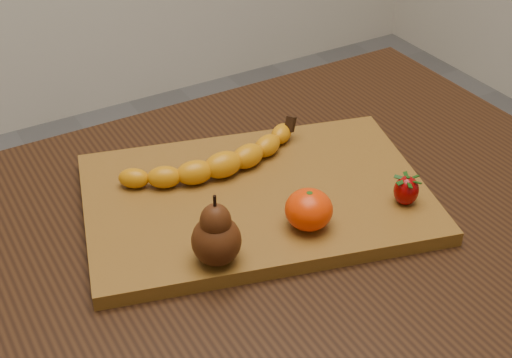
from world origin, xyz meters
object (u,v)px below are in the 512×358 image
pear (216,229)px  cutting_board (256,197)px  table (258,282)px  mandarin (309,210)px

pear → cutting_board: bearing=41.5°
table → cutting_board: cutting_board is taller
cutting_board → mandarin: (0.02, -0.10, 0.04)m
table → cutting_board: (0.02, 0.04, 0.11)m
pear → mandarin: size_ratio=1.53×
mandarin → pear: bearing=180.0°
table → cutting_board: bearing=63.5°
pear → mandarin: 0.13m
cutting_board → mandarin: mandarin is taller
table → mandarin: 0.16m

